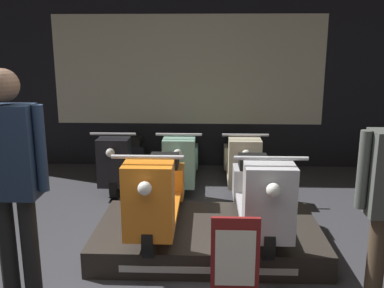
% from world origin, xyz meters
% --- Properties ---
extents(shop_wall_back, '(7.71, 0.09, 3.20)m').
position_xyz_m(shop_wall_back, '(0.00, 4.07, 1.60)').
color(shop_wall_back, black).
rests_on(shop_wall_back, ground_plane).
extents(display_platform, '(2.16, 1.25, 0.24)m').
position_xyz_m(display_platform, '(0.32, 1.13, 0.12)').
color(display_platform, '#2D2823').
rests_on(display_platform, ground_plane).
extents(scooter_display_left, '(0.58, 1.67, 0.87)m').
position_xyz_m(scooter_display_left, '(-0.16, 1.08, 0.58)').
color(scooter_display_left, black).
rests_on(scooter_display_left, display_platform).
extents(scooter_display_right, '(0.58, 1.67, 0.87)m').
position_xyz_m(scooter_display_right, '(0.81, 1.08, 0.58)').
color(scooter_display_right, black).
rests_on(scooter_display_right, display_platform).
extents(scooter_backrow_0, '(0.58, 1.67, 0.87)m').
position_xyz_m(scooter_backrow_0, '(-0.88, 3.06, 0.34)').
color(scooter_backrow_0, black).
rests_on(scooter_backrow_0, ground_plane).
extents(scooter_backrow_1, '(0.58, 1.67, 0.87)m').
position_xyz_m(scooter_backrow_1, '(-0.05, 3.06, 0.34)').
color(scooter_backrow_1, black).
rests_on(scooter_backrow_1, ground_plane).
extents(scooter_backrow_2, '(0.58, 1.67, 0.87)m').
position_xyz_m(scooter_backrow_2, '(0.78, 3.06, 0.34)').
color(scooter_backrow_2, black).
rests_on(scooter_backrow_2, ground_plane).
extents(person_left_browsing, '(0.54, 0.24, 1.81)m').
position_xyz_m(person_left_browsing, '(-1.11, 0.17, 1.06)').
color(person_left_browsing, black).
rests_on(person_left_browsing, ground_plane).
extents(price_sign_board, '(0.36, 0.04, 0.74)m').
position_xyz_m(price_sign_board, '(0.53, 0.15, 0.38)').
color(price_sign_board, maroon).
rests_on(price_sign_board, ground_plane).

